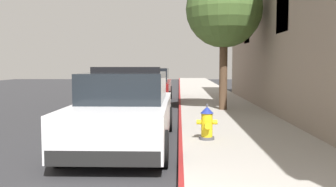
# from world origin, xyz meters

# --- Properties ---
(ground_plane) EXTENTS (29.23, 60.00, 0.20)m
(ground_plane) POSITION_xyz_m (-4.54, 10.00, -0.10)
(ground_plane) COLOR #2B2B2D
(sidewalk_pavement) EXTENTS (2.92, 60.00, 0.15)m
(sidewalk_pavement) POSITION_xyz_m (1.46, 10.00, 0.07)
(sidewalk_pavement) COLOR #9E9991
(sidewalk_pavement) RESTS_ON ground
(curb_painted_edge) EXTENTS (0.08, 60.00, 0.15)m
(curb_painted_edge) POSITION_xyz_m (-0.04, 10.00, 0.07)
(curb_painted_edge) COLOR maroon
(curb_painted_edge) RESTS_ON ground
(police_cruiser) EXTENTS (1.94, 4.84, 1.68)m
(police_cruiser) POSITION_xyz_m (-1.22, 5.11, 0.74)
(police_cruiser) COLOR white
(police_cruiser) RESTS_ON ground
(parked_car_silver_ahead) EXTENTS (1.94, 4.84, 1.56)m
(parked_car_silver_ahead) POSITION_xyz_m (-1.40, 14.16, 0.74)
(parked_car_silver_ahead) COLOR maroon
(parked_car_silver_ahead) RESTS_ON ground
(fire_hydrant) EXTENTS (0.44, 0.40, 0.76)m
(fire_hydrant) POSITION_xyz_m (0.52, 5.02, 0.50)
(fire_hydrant) COLOR #4C4C51
(fire_hydrant) RESTS_ON sidewalk_pavement
(street_tree) EXTENTS (2.64, 2.64, 4.81)m
(street_tree) POSITION_xyz_m (1.47, 10.30, 3.61)
(street_tree) COLOR brown
(street_tree) RESTS_ON sidewalk_pavement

